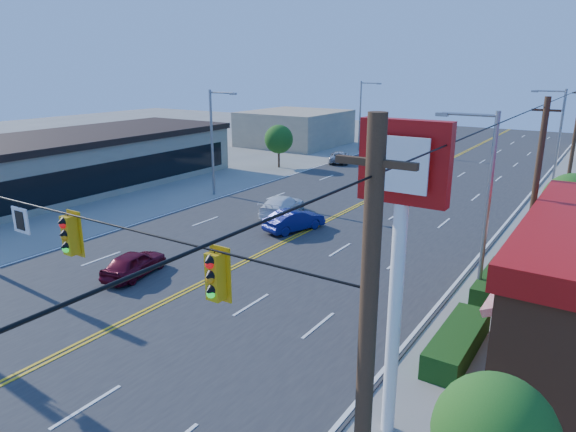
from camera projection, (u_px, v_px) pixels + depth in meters
The scene contains 17 objects.
ground at pixel (24, 374), 16.79m from camera, with size 160.00×160.00×0.00m, color gray.
road at pixel (324, 223), 32.84m from camera, with size 20.00×120.00×0.06m, color #2D2D30.
kfc_pylon at pixel (401, 221), 12.52m from camera, with size 2.20×0.36×8.50m.
strip_mall at pixel (79, 160), 42.17m from camera, with size 10.40×26.40×4.40m.
streetlight_se at pixel (484, 197), 21.09m from camera, with size 2.55×0.25×8.00m.
streetlight_ne at pixel (557, 134), 40.36m from camera, with size 2.55×0.25×8.00m.
streetlight_sw at pixel (214, 137), 38.86m from camera, with size 2.55×0.25×8.00m.
streetlight_nw at pixel (362, 112), 59.74m from camera, with size 2.55×0.25×8.00m.
utility_pole_near at pixel (535, 190), 23.65m from camera, with size 0.28×0.28×8.40m, color #47301E.
utility_pole_mid at pixel (574, 143), 38.11m from camera, with size 0.28×0.28×8.40m, color #47301E.
tree_kfc_rear at pixel (572, 202), 26.54m from camera, with size 2.94×2.94×4.41m.
tree_west at pixel (279, 139), 50.14m from camera, with size 2.80×2.80×4.20m.
bld_west_far at pixel (295, 128), 65.25m from camera, with size 11.00×12.00×4.20m, color tan.
car_magenta at pixel (134, 265), 24.36m from camera, with size 1.45×3.60×1.23m, color maroon.
car_blue at pixel (294, 221), 31.06m from camera, with size 1.37×3.93×1.29m, color navy.
car_white at pixel (282, 206), 34.26m from camera, with size 1.86×4.58×1.33m, color white.
car_silver at pixel (339, 157), 53.02m from camera, with size 1.92×4.16×1.16m, color #B7B6BB.
Camera 1 is at (15.26, -7.53, 9.68)m, focal length 32.00 mm.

